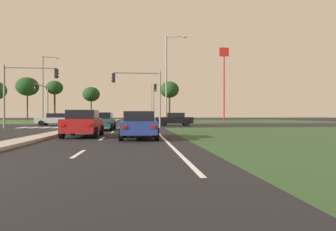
# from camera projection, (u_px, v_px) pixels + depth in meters

# --- Properties ---
(ground_plane) EXTENTS (200.00, 200.00, 0.00)m
(ground_plane) POSITION_uv_depth(u_px,v_px,m) (94.00, 125.00, 35.05)
(ground_plane) COLOR black
(grass_verge_far_right) EXTENTS (35.00, 35.00, 0.01)m
(grass_verge_far_right) POSITION_uv_depth(u_px,v_px,m) (232.00, 121.00, 61.96)
(grass_verge_far_right) COLOR #2D4C28
(grass_verge_far_right) RESTS_ON ground
(median_island_near) EXTENTS (1.20, 22.00, 0.14)m
(median_island_near) POSITION_uv_depth(u_px,v_px,m) (42.00, 137.00, 16.14)
(median_island_near) COLOR #ADA89E
(median_island_near) RESTS_ON ground
(median_island_far) EXTENTS (1.20, 36.00, 0.14)m
(median_island_far) POSITION_uv_depth(u_px,v_px,m) (113.00, 121.00, 59.93)
(median_island_far) COLOR #ADA89E
(median_island_far) RESTS_ON ground
(lane_dash_near) EXTENTS (0.14, 2.00, 0.01)m
(lane_dash_near) POSITION_uv_depth(u_px,v_px,m) (79.00, 154.00, 9.52)
(lane_dash_near) COLOR silver
(lane_dash_near) RESTS_ON ground
(lane_dash_second) EXTENTS (0.14, 2.00, 0.01)m
(lane_dash_second) POSITION_uv_depth(u_px,v_px,m) (102.00, 139.00, 15.49)
(lane_dash_second) COLOR silver
(lane_dash_second) RESTS_ON ground
(lane_dash_third) EXTENTS (0.14, 2.00, 0.01)m
(lane_dash_third) POSITION_uv_depth(u_px,v_px,m) (113.00, 132.00, 21.46)
(lane_dash_third) COLOR silver
(lane_dash_third) RESTS_ON ground
(edge_line_right) EXTENTS (0.14, 24.00, 0.01)m
(edge_line_right) POSITION_uv_depth(u_px,v_px,m) (161.00, 136.00, 17.82)
(edge_line_right) COLOR silver
(edge_line_right) RESTS_ON ground
(stop_bar_near) EXTENTS (6.40, 0.50, 0.01)m
(stop_bar_near) POSITION_uv_depth(u_px,v_px,m) (122.00, 128.00, 28.46)
(stop_bar_near) COLOR silver
(stop_bar_near) RESTS_ON ground
(crosswalk_bar_near) EXTENTS (0.70, 2.80, 0.01)m
(crosswalk_bar_near) POSITION_uv_depth(u_px,v_px,m) (23.00, 128.00, 29.24)
(crosswalk_bar_near) COLOR silver
(crosswalk_bar_near) RESTS_ON ground
(crosswalk_bar_second) EXTENTS (0.70, 2.80, 0.01)m
(crosswalk_bar_second) POSITION_uv_depth(u_px,v_px,m) (35.00, 128.00, 29.35)
(crosswalk_bar_second) COLOR silver
(crosswalk_bar_second) RESTS_ON ground
(crosswalk_bar_third) EXTENTS (0.70, 2.80, 0.01)m
(crosswalk_bar_third) POSITION_uv_depth(u_px,v_px,m) (46.00, 127.00, 29.47)
(crosswalk_bar_third) COLOR silver
(crosswalk_bar_third) RESTS_ON ground
(crosswalk_bar_fourth) EXTENTS (0.70, 2.80, 0.01)m
(crosswalk_bar_fourth) POSITION_uv_depth(u_px,v_px,m) (58.00, 127.00, 29.58)
(crosswalk_bar_fourth) COLOR silver
(crosswalk_bar_fourth) RESTS_ON ground
(crosswalk_bar_fifth) EXTENTS (0.70, 2.80, 0.01)m
(crosswalk_bar_fifth) POSITION_uv_depth(u_px,v_px,m) (69.00, 127.00, 29.70)
(crosswalk_bar_fifth) COLOR silver
(crosswalk_bar_fifth) RESTS_ON ground
(crosswalk_bar_sixth) EXTENTS (0.70, 2.80, 0.01)m
(crosswalk_bar_sixth) POSITION_uv_depth(u_px,v_px,m) (80.00, 127.00, 29.81)
(crosswalk_bar_sixth) COLOR silver
(crosswalk_bar_sixth) RESTS_ON ground
(crosswalk_bar_seventh) EXTENTS (0.70, 2.80, 0.01)m
(crosswalk_bar_seventh) POSITION_uv_depth(u_px,v_px,m) (92.00, 127.00, 29.92)
(crosswalk_bar_seventh) COLOR silver
(crosswalk_bar_seventh) RESTS_ON ground
(crosswalk_bar_eighth) EXTENTS (0.70, 2.80, 0.01)m
(crosswalk_bar_eighth) POSITION_uv_depth(u_px,v_px,m) (103.00, 127.00, 30.04)
(crosswalk_bar_eighth) COLOR silver
(crosswalk_bar_eighth) RESTS_ON ground
(car_red_near) EXTENTS (2.04, 4.14, 1.59)m
(car_red_near) POSITION_uv_depth(u_px,v_px,m) (83.00, 123.00, 16.99)
(car_red_near) COLOR #A31919
(car_red_near) RESTS_ON ground
(car_blue_second) EXTENTS (2.01, 4.28, 1.50)m
(car_blue_second) POSITION_uv_depth(u_px,v_px,m) (139.00, 125.00, 15.67)
(car_blue_second) COLOR navy
(car_blue_second) RESTS_ON ground
(car_silver_third) EXTENTS (4.64, 1.96, 1.50)m
(car_silver_third) POSITION_uv_depth(u_px,v_px,m) (56.00, 119.00, 35.06)
(car_silver_third) COLOR #B7B7BC
(car_silver_third) RESTS_ON ground
(car_teal_fourth) EXTENTS (1.97, 4.41, 1.50)m
(car_teal_fourth) POSITION_uv_depth(u_px,v_px,m) (102.00, 121.00, 24.18)
(car_teal_fourth) COLOR #19565B
(car_teal_fourth) RESTS_ON ground
(car_black_fifth) EXTENTS (4.38, 1.99, 1.56)m
(car_black_fifth) POSITION_uv_depth(u_px,v_px,m) (174.00, 119.00, 33.66)
(car_black_fifth) COLOR black
(car_black_fifth) RESTS_ON ground
(traffic_signal_near_left) EXTENTS (5.26, 0.32, 6.19)m
(traffic_signal_near_left) POSITION_uv_depth(u_px,v_px,m) (24.00, 85.00, 27.90)
(traffic_signal_near_left) COLOR gray
(traffic_signal_near_left) RESTS_ON ground
(traffic_signal_near_right) EXTENTS (5.00, 0.32, 5.83)m
(traffic_signal_near_right) POSITION_uv_depth(u_px,v_px,m) (142.00, 88.00, 29.05)
(traffic_signal_near_right) COLOR gray
(traffic_signal_near_right) RESTS_ON ground
(traffic_signal_far_left) EXTENTS (0.32, 5.20, 5.49)m
(traffic_signal_far_left) POSITION_uv_depth(u_px,v_px,m) (43.00, 97.00, 38.95)
(traffic_signal_far_left) COLOR gray
(traffic_signal_far_left) RESTS_ON ground
(traffic_signal_far_right) EXTENTS (0.32, 5.20, 5.67)m
(traffic_signal_far_right) POSITION_uv_depth(u_px,v_px,m) (154.00, 96.00, 40.49)
(traffic_signal_far_right) COLOR gray
(traffic_signal_far_right) RESTS_ON ground
(street_lamp_second) EXTENTS (2.43, 1.01, 10.44)m
(street_lamp_second) POSITION_uv_depth(u_px,v_px,m) (168.00, 76.00, 33.08)
(street_lamp_second) COLOR gray
(street_lamp_second) RESTS_ON ground
(street_lamp_third) EXTENTS (2.34, 0.52, 9.93)m
(street_lamp_third) POSITION_uv_depth(u_px,v_px,m) (44.00, 86.00, 41.87)
(street_lamp_third) COLOR gray
(street_lamp_third) RESTS_ON ground
(street_lamp_fourth) EXTENTS (1.99, 1.02, 9.48)m
(street_lamp_fourth) POSITION_uv_depth(u_px,v_px,m) (152.00, 100.00, 73.64)
(street_lamp_fourth) COLOR gray
(street_lamp_fourth) RESTS_ON ground
(pedestrian_at_median) EXTENTS (0.34, 0.34, 1.77)m
(pedestrian_at_median) POSITION_uv_depth(u_px,v_px,m) (105.00, 115.00, 44.04)
(pedestrian_at_median) COLOR #335184
(pedestrian_at_median) RESTS_ON median_island_far
(fastfood_pole_sign) EXTENTS (1.80, 0.40, 13.99)m
(fastfood_pole_sign) POSITION_uv_depth(u_px,v_px,m) (224.00, 69.00, 53.73)
(fastfood_pole_sign) COLOR red
(fastfood_pole_sign) RESTS_ON ground
(treeline_second) EXTENTS (5.03, 5.03, 9.97)m
(treeline_second) POSITION_uv_depth(u_px,v_px,m) (27.00, 87.00, 65.56)
(treeline_second) COLOR #423323
(treeline_second) RESTS_ON ground
(treeline_third) EXTENTS (3.81, 3.81, 9.36)m
(treeline_third) POSITION_uv_depth(u_px,v_px,m) (55.00, 88.00, 67.08)
(treeline_third) COLOR #423323
(treeline_third) RESTS_ON ground
(treeline_fourth) EXTENTS (4.03, 4.03, 7.92)m
(treeline_fourth) POSITION_uv_depth(u_px,v_px,m) (91.00, 94.00, 67.39)
(treeline_fourth) COLOR #423323
(treeline_fourth) RESTS_ON ground
(treeline_fifth) EXTENTS (4.68, 4.68, 9.46)m
(treeline_fifth) POSITION_uv_depth(u_px,v_px,m) (169.00, 90.00, 69.44)
(treeline_fifth) COLOR #423323
(treeline_fifth) RESTS_ON ground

